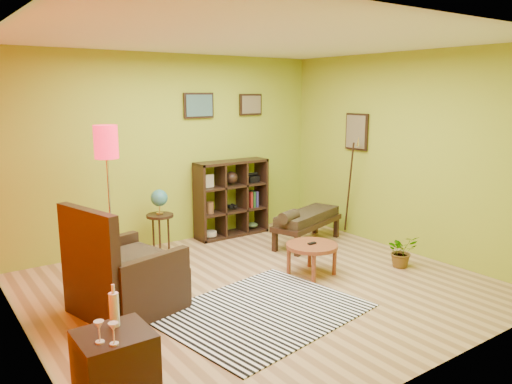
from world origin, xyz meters
TOP-DOWN VIEW (x-y plane):
  - ground at (0.00, 0.00)m, footprint 5.00×5.00m
  - room_shell at (-0.09, 0.01)m, footprint 5.04×4.54m
  - zebra_rug at (-0.39, -0.55)m, footprint 2.23×1.86m
  - coffee_table at (0.76, -0.03)m, footprint 0.64×0.64m
  - armchair at (-1.55, 0.32)m, footprint 1.15×1.15m
  - side_cabinet at (-2.20, -1.27)m, footprint 0.51×0.46m
  - floor_lamp at (-1.35, 1.17)m, footprint 0.28×0.28m
  - globe_table at (-0.42, 1.84)m, footprint 0.38×0.38m
  - cube_shelf at (0.91, 2.03)m, footprint 1.20×0.35m
  - bench at (1.53, 0.96)m, footprint 1.40×0.87m
  - potted_plant at (1.91, -0.50)m, footprint 0.50×0.53m

SIDE VIEW (x-z plane):
  - ground at x=0.00m, z-range 0.00..0.00m
  - zebra_rug at x=-0.39m, z-range 0.00..0.01m
  - potted_plant at x=1.91m, z-range 0.00..0.33m
  - side_cabinet at x=-2.20m, z-range -0.15..0.76m
  - coffee_table at x=0.76m, z-range 0.13..0.55m
  - armchair at x=-1.55m, z-range -0.23..0.93m
  - bench at x=1.53m, z-range 0.09..0.70m
  - cube_shelf at x=0.91m, z-range 0.00..1.20m
  - globe_table at x=-0.42m, z-range 0.24..1.16m
  - floor_lamp at x=-1.35m, z-range 0.58..2.46m
  - room_shell at x=-0.09m, z-range 0.39..3.21m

